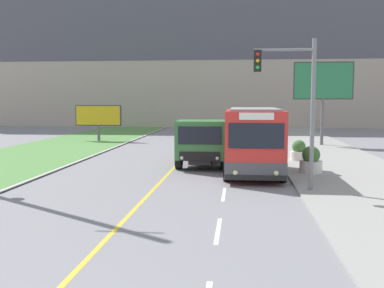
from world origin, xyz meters
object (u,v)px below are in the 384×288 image
billboard_small (98,116)px  planter_round_second (299,151)px  billboard_large (323,84)px  dump_truck (203,143)px  traffic_light_mast (295,95)px  planter_round_near (311,161)px  car_distant (214,131)px  city_bus (254,142)px

billboard_small → planter_round_second: bearing=-35.9°
planter_round_second → billboard_large: bearing=72.3°
dump_truck → planter_round_second: 5.78m
billboard_small → billboard_large: bearing=-6.2°
dump_truck → billboard_large: bearing=54.5°
billboard_large → traffic_light_mast: bearing=-103.4°
traffic_light_mast → billboard_small: size_ratio=1.47×
planter_round_second → planter_round_near: bearing=-90.3°
planter_round_near → billboard_small: bearing=134.4°
dump_truck → traffic_light_mast: (3.91, -6.08, 2.40)m
car_distant → planter_round_near: size_ratio=3.42×
planter_round_near → planter_round_second: planter_round_near is taller
dump_truck → billboard_small: bearing=126.5°
car_distant → planter_round_second: size_ratio=3.80×
city_bus → billboard_small: city_bus is taller
billboard_small → planter_round_near: size_ratio=3.09×
dump_truck → planter_round_near: bearing=-21.5°
planter_round_near → planter_round_second: bearing=89.7°
car_distant → traffic_light_mast: 22.87m
city_bus → billboard_large: bearing=68.4°
billboard_large → planter_round_near: billboard_large is taller
billboard_large → billboard_small: 18.17m
billboard_large → billboard_small: billboard_large is taller
car_distant → billboard_small: size_ratio=1.11×
city_bus → planter_round_near: (2.67, 0.60, -0.93)m
dump_truck → planter_round_second: (5.22, 2.39, -0.66)m
traffic_light_mast → billboard_large: size_ratio=0.91×
city_bus → car_distant: 19.07m
dump_truck → billboard_large: size_ratio=1.01×
car_distant → traffic_light_mast: (4.21, -22.28, 2.95)m
car_distant → planter_round_near: bearing=-73.2°
city_bus → planter_round_second: city_bus is taller
dump_truck → billboard_large: (8.07, 11.31, 3.41)m
traffic_light_mast → billboard_small: traffic_light_mast is taller
city_bus → traffic_light_mast: 4.25m
billboard_small → planter_round_second: 18.61m
car_distant → planter_round_near: 19.05m
dump_truck → traffic_light_mast: 7.62m
billboard_small → planter_round_second: (15.03, -10.87, -1.50)m
city_bus → dump_truck: bearing=133.7°
dump_truck → planter_round_near: size_ratio=5.04×
car_distant → billboard_small: (-9.51, -2.93, 1.39)m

